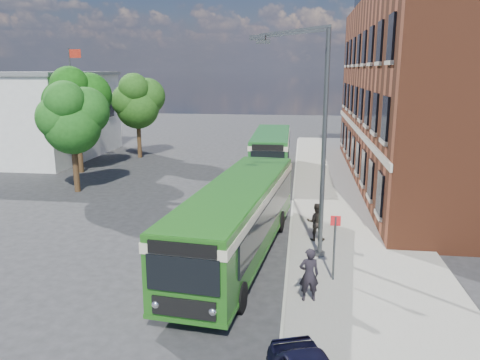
# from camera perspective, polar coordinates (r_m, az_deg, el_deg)

# --- Properties ---
(ground) EXTENTS (120.00, 120.00, 0.00)m
(ground) POSITION_cam_1_polar(r_m,az_deg,el_deg) (21.74, -4.45, -6.81)
(ground) COLOR #27272A
(ground) RESTS_ON ground
(pavement) EXTENTS (6.00, 48.00, 0.15)m
(pavement) POSITION_cam_1_polar(r_m,az_deg,el_deg) (29.03, 12.57, -1.77)
(pavement) COLOR gray
(pavement) RESTS_ON ground
(kerb_line) EXTENTS (0.12, 48.00, 0.01)m
(kerb_line) POSITION_cam_1_polar(r_m,az_deg,el_deg) (28.93, 6.54, -1.73)
(kerb_line) COLOR beige
(kerb_line) RESTS_ON ground
(brick_office) EXTENTS (12.10, 26.00, 14.20)m
(brick_office) POSITION_cam_1_polar(r_m,az_deg,el_deg) (33.38, 24.89, 11.25)
(brick_office) COLOR brown
(brick_office) RESTS_ON ground
(white_building) EXTENTS (9.40, 13.40, 7.30)m
(white_building) POSITION_cam_1_polar(r_m,az_deg,el_deg) (44.21, -23.02, 7.31)
(white_building) COLOR silver
(white_building) RESTS_ON ground
(flagpole) EXTENTS (0.95, 0.10, 9.00)m
(flagpole) POSITION_cam_1_polar(r_m,az_deg,el_deg) (37.07, -19.62, 8.63)
(flagpole) COLOR #3E4244
(flagpole) RESTS_ON ground
(street_lamp) EXTENTS (2.96, 2.38, 9.00)m
(street_lamp) POSITION_cam_1_polar(r_m,az_deg,el_deg) (18.16, 9.08, 4.68)
(street_lamp) COLOR #3E4244
(street_lamp) RESTS_ON ground
(bus_stop_sign) EXTENTS (0.35, 0.08, 2.52)m
(bus_stop_sign) POSITION_cam_1_polar(r_m,az_deg,el_deg) (16.89, 11.44, -7.61)
(bus_stop_sign) COLOR #3E4244
(bus_stop_sign) RESTS_ON ground
(bus_front) EXTENTS (3.94, 12.71, 3.02)m
(bus_front) POSITION_cam_1_polar(r_m,az_deg,el_deg) (18.80, -0.23, -4.11)
(bus_front) COLOR #1F5A17
(bus_front) RESTS_ON ground
(bus_rear) EXTENTS (2.79, 10.16, 3.02)m
(bus_rear) POSITION_cam_1_polar(r_m,az_deg,el_deg) (34.50, 3.84, 3.87)
(bus_rear) COLOR #1E6124
(bus_rear) RESTS_ON ground
(pedestrian_a) EXTENTS (0.73, 0.55, 1.79)m
(pedestrian_a) POSITION_cam_1_polar(r_m,az_deg,el_deg) (15.47, 8.41, -11.34)
(pedestrian_a) COLOR black
(pedestrian_a) RESTS_ON pavement
(pedestrian_b) EXTENTS (0.82, 0.65, 1.67)m
(pedestrian_b) POSITION_cam_1_polar(r_m,az_deg,el_deg) (20.76, 9.26, -5.05)
(pedestrian_b) COLOR black
(pedestrian_b) RESTS_ON pavement
(tree_left) EXTENTS (4.07, 3.87, 6.87)m
(tree_left) POSITION_cam_1_polar(r_m,az_deg,el_deg) (30.29, -19.79, 7.20)
(tree_left) COLOR #382514
(tree_left) RESTS_ON ground
(tree_mid) EXTENTS (4.58, 4.35, 7.73)m
(tree_mid) POSITION_cam_1_polar(r_m,az_deg,el_deg) (36.14, -19.32, 9.04)
(tree_mid) COLOR #382514
(tree_mid) RESTS_ON ground
(tree_right) EXTENTS (4.28, 4.07, 7.22)m
(tree_right) POSITION_cam_1_polar(r_m,az_deg,el_deg) (41.13, -12.37, 9.41)
(tree_right) COLOR #382514
(tree_right) RESTS_ON ground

